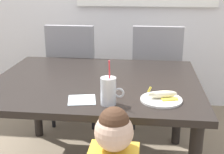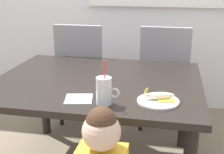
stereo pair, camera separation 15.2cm
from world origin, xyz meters
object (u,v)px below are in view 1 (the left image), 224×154
at_px(dining_table, 96,91).
at_px(snack_plate, 161,100).
at_px(dining_chair_right, 156,71).
at_px(peeled_banana, 163,95).
at_px(milk_cup, 109,93).
at_px(paper_napkin, 82,100).
at_px(dining_chair_left, 74,69).

relative_size(dining_table, snack_plate, 5.92).
xyz_separation_m(dining_chair_right, peeled_banana, (0.01, -1.08, 0.19)).
bearing_deg(milk_cup, snack_plate, 16.12).
xyz_separation_m(snack_plate, peeled_banana, (0.01, 0.01, 0.03)).
bearing_deg(milk_cup, peeled_banana, 18.04).
distance_m(dining_table, paper_napkin, 0.37).
distance_m(milk_cup, peeled_banana, 0.31).
bearing_deg(milk_cup, paper_napkin, 166.23).
distance_m(dining_chair_left, peeled_banana, 1.30).
xyz_separation_m(dining_table, snack_plate, (0.42, -0.31, 0.09)).
distance_m(dining_table, milk_cup, 0.44).
distance_m(dining_table, snack_plate, 0.53).
bearing_deg(dining_table, dining_chair_right, 61.66).
bearing_deg(snack_plate, paper_napkin, -174.29).
xyz_separation_m(dining_chair_right, snack_plate, (-0.00, -1.09, 0.17)).
distance_m(dining_chair_left, snack_plate, 1.30).
distance_m(dining_chair_right, snack_plate, 1.10).
xyz_separation_m(dining_table, paper_napkin, (-0.02, -0.36, 0.08)).
distance_m(dining_chair_right, milk_cup, 1.23).
bearing_deg(snack_plate, dining_chair_right, 89.95).
height_order(dining_table, paper_napkin, paper_napkin).
relative_size(milk_cup, paper_napkin, 1.67).
xyz_separation_m(dining_chair_left, dining_chair_right, (0.75, 0.04, 0.00)).
relative_size(dining_chair_right, peeled_banana, 5.47).
bearing_deg(milk_cup, dining_chair_left, 112.17).
height_order(dining_table, snack_plate, snack_plate).
relative_size(dining_chair_left, peeled_banana, 5.47).
bearing_deg(dining_chair_left, dining_table, 113.80).
xyz_separation_m(dining_table, milk_cup, (0.14, -0.40, 0.15)).
distance_m(milk_cup, paper_napkin, 0.17).
bearing_deg(paper_napkin, dining_table, 86.99).
height_order(dining_chair_right, milk_cup, dining_chair_right).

